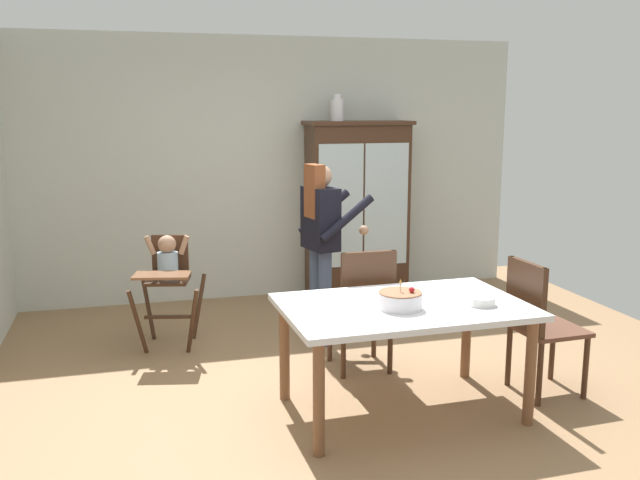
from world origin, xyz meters
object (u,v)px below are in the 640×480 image
high_chair_with_toddler (168,270)px  dining_chair_right_end (537,318)px  china_cabinet (357,209)px  dining_table (403,317)px  serving_bowl (481,301)px  birthday_cake (400,300)px  ceramic_vase (337,109)px  dining_chair_far_side (364,302)px  adult_person (321,231)px

high_chair_with_toddler → dining_chair_right_end: size_ratio=0.99×
china_cabinet → dining_table: china_cabinet is taller
serving_bowl → dining_table: bearing=162.3°
high_chair_with_toddler → birthday_cake: high_chair_with_toddler is taller
high_chair_with_toddler → ceramic_vase: bearing=44.7°
dining_chair_far_side → dining_chair_right_end: (1.02, -0.70, 0.00)m
high_chair_with_toddler → dining_table: (1.40, -1.72, 0.00)m
china_cabinet → ceramic_vase: ceramic_vase is taller
dining_chair_far_side → dining_chair_right_end: 1.24m
birthday_cake → dining_chair_far_side: dining_chair_far_side is taller
ceramic_vase → dining_chair_right_end: ceramic_vase is taller
serving_bowl → adult_person: bearing=111.1°
ceramic_vase → serving_bowl: size_ratio=1.50×
china_cabinet → ceramic_vase: bearing=179.1°
adult_person → dining_table: 1.50m
china_cabinet → serving_bowl: bearing=-93.1°
high_chair_with_toddler → adult_person: size_ratio=0.62×
china_cabinet → dining_chair_right_end: 2.89m
serving_bowl → dining_chair_far_side: (-0.49, 0.87, -0.21)m
birthday_cake → ceramic_vase: bearing=80.9°
china_cabinet → birthday_cake: china_cabinet is taller
high_chair_with_toddler → dining_chair_far_side: dining_chair_far_side is taller
china_cabinet → birthday_cake: size_ratio=6.60×
dining_chair_right_end → birthday_cake: bearing=93.3°
dining_chair_far_side → serving_bowl: bearing=120.1°
china_cabinet → adult_person: bearing=-119.2°
adult_person → dining_chair_right_end: 1.89m
dining_table → dining_chair_right_end: dining_chair_right_end is taller
birthday_cake → dining_chair_right_end: bearing=5.7°
dining_chair_right_end → serving_bowl: bearing=105.6°
adult_person → dining_chair_right_end: (1.15, -1.44, -0.41)m
dining_table → serving_bowl: size_ratio=8.85×
birthday_cake → serving_bowl: 0.54m
china_cabinet → dining_chair_right_end: china_cabinet is taller
serving_bowl → dining_chair_right_end: bearing=18.0°
adult_person → high_chair_with_toddler: bearing=66.3°
ceramic_vase → dining_chair_far_side: (-0.43, -2.14, -1.41)m
china_cabinet → dining_chair_far_side: 2.27m
dining_table → dining_chair_right_end: (1.00, 0.02, -0.10)m
birthday_cake → dining_chair_right_end: size_ratio=0.29×
dining_chair_right_end → dining_table: bearing=88.8°
china_cabinet → dining_chair_far_side: bearing=-107.1°
china_cabinet → dining_table: 2.94m
ceramic_vase → dining_chair_far_side: bearing=-101.4°
adult_person → dining_chair_far_side: size_ratio=1.59×
dining_table → adult_person: bearing=95.7°
ceramic_vase → adult_person: (-0.56, -1.40, -1.00)m
ceramic_vase → dining_table: size_ratio=0.17×
china_cabinet → dining_chair_far_side: size_ratio=1.92×
china_cabinet → dining_chair_far_side: (-0.66, -2.14, -0.37)m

